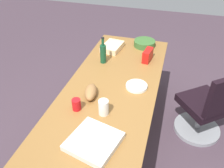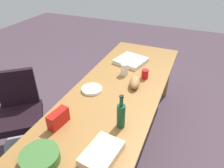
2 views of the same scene
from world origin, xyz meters
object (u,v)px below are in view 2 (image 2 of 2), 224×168
bread_loaf (135,82)px  sheet_cake (102,154)px  chip_bag_red (58,118)px  conference_table (118,93)px  mayo_jar (124,69)px  pizza_box (131,61)px  paper_plate_stack (92,89)px  office_chair (23,119)px  red_solo_cup (145,74)px  wine_bottle (121,115)px  salad_bowl (40,158)px

bread_loaf → sheet_cake: size_ratio=0.75×
chip_bag_red → bread_loaf: size_ratio=0.83×
conference_table → mayo_jar: size_ratio=17.80×
pizza_box → paper_plate_stack: (0.80, -0.18, -0.01)m
office_chair → sheet_cake: (0.41, 1.25, 0.45)m
red_solo_cup → sheet_cake: bearing=0.5°
office_chair → paper_plate_stack: 0.95m
chip_bag_red → red_solo_cup: (-1.05, 0.47, -0.01)m
wine_bottle → office_chair: bearing=-92.6°
office_chair → chip_bag_red: (0.25, 0.76, 0.49)m
pizza_box → sheet_cake: size_ratio=1.12×
paper_plate_stack → red_solo_cup: 0.66m
conference_table → pizza_box: 0.66m
red_solo_cup → salad_bowl: bearing=-14.9°
salad_bowl → red_solo_cup: size_ratio=2.55×
conference_table → red_solo_cup: 0.40m
pizza_box → paper_plate_stack: pizza_box is taller
office_chair → wine_bottle: bearing=87.4°
chip_bag_red → paper_plate_stack: size_ratio=0.91×
office_chair → red_solo_cup: size_ratio=8.56×
pizza_box → paper_plate_stack: bearing=1.7°
bread_loaf → red_solo_cup: red_solo_cup is taller
mayo_jar → pizza_box: bearing=-175.1°
sheet_cake → paper_plate_stack: bearing=-147.6°
conference_table → paper_plate_stack: paper_plate_stack is taller
conference_table → salad_bowl: (1.10, -0.17, 0.11)m
mayo_jar → bread_loaf: 0.28m
salad_bowl → conference_table: bearing=171.3°
office_chair → bread_loaf: office_chair is taller
chip_bag_red → red_solo_cup: chip_bag_red is taller
office_chair → wine_bottle: (0.06, 1.26, 0.54)m
conference_table → office_chair: bearing=-64.8°
salad_bowl → paper_plate_stack: (-0.94, -0.08, -0.02)m
bread_loaf → salad_bowl: bearing=-14.8°
conference_table → red_solo_cup: size_ratio=23.53×
paper_plate_stack → mayo_jar: bearing=156.2°
conference_table → sheet_cake: bearing=13.8°
conference_table → mayo_jar: (-0.31, -0.04, 0.14)m
wine_bottle → sheet_cake: 0.36m
salad_bowl → chip_bag_red: size_ratio=1.40×
wine_bottle → salad_bowl: bearing=-35.7°
wine_bottle → sheet_cake: (0.35, -0.01, -0.09)m
bread_loaf → red_solo_cup: bearing=164.5°
office_chair → mayo_jar: 1.35m
mayo_jar → paper_plate_stack: bearing=-23.8°
paper_plate_stack → red_solo_cup: bearing=136.1°
sheet_cake → red_solo_cup: 1.21m
conference_table → red_solo_cup: (-0.32, 0.21, 0.13)m
office_chair → mayo_jar: office_chair is taller
conference_table → paper_plate_stack: 0.31m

